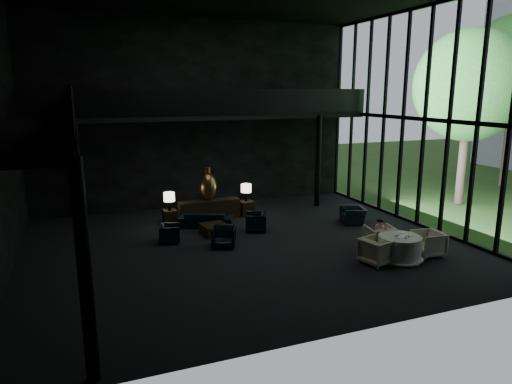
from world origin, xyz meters
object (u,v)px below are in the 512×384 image
object	(u,v)px
side_table_left	(170,217)
table_lamp_left	(169,198)
table_lamp_right	(246,189)
dining_chair_west	(377,248)
side_table_right	(247,208)
console	(209,210)
child	(380,228)
lounge_armchair_east	(256,221)
sofa	(206,217)
lounge_armchair_west	(170,234)
window_armchair	(353,214)
dining_chair_north	(380,235)
lounge_armchair_south	(224,236)
dining_chair_east	(428,241)
dining_table	(399,250)
bronze_urn	(208,186)
coffee_table	(214,229)

from	to	relation	value
side_table_left	table_lamp_left	xyz separation A→B (m)	(0.00, -0.07, 0.78)
table_lamp_right	dining_chair_west	xyz separation A→B (m)	(1.72, -6.53, -0.62)
side_table_right	console	bearing A→B (deg)	-179.69
side_table_right	child	distance (m)	6.10
table_lamp_left	lounge_armchair_east	distance (m)	3.47
sofa	dining_chair_west	bearing A→B (deg)	148.16
table_lamp_right	lounge_armchair_west	bearing A→B (deg)	-146.66
side_table_left	child	distance (m)	7.88
window_armchair	dining_chair_north	bearing A→B (deg)	-1.44
lounge_armchair_south	child	xyz separation A→B (m)	(4.52, -2.15, 0.37)
side_table_right	sofa	world-z (taller)	sofa
dining_chair_west	dining_chair_north	bearing A→B (deg)	-54.60
lounge_armchair_south	dining_chair_east	xyz separation A→B (m)	(5.67, -3.06, 0.08)
table_lamp_right	lounge_armchair_south	xyz separation A→B (m)	(-2.05, -3.48, -0.71)
console	window_armchair	xyz separation A→B (m)	(5.04, -2.57, -0.02)
dining_table	bronze_urn	bearing A→B (deg)	122.10
window_armchair	dining_table	size ratio (longest dim) A/B	0.59
bronze_urn	dining_chair_north	xyz separation A→B (m)	(4.15, -5.61, -0.85)
bronze_urn	coffee_table	distance (m)	2.48
bronze_urn	child	size ratio (longest dim) A/B	2.15
table_lamp_right	lounge_armchair_east	bearing A→B (deg)	-101.14
bronze_urn	dining_chair_west	size ratio (longest dim) A/B	1.38
console	dining_chair_west	distance (m)	7.27
console	sofa	bearing A→B (deg)	-112.15
side_table_left	dining_chair_north	xyz separation A→B (m)	(5.75, -5.39, 0.21)
table_lamp_left	side_table_left	bearing A→B (deg)	90.00
table_lamp_left	dining_table	xyz separation A→B (m)	(5.74, -6.30, -0.72)
side_table_left	lounge_armchair_west	size ratio (longest dim) A/B	0.90
sofa	dining_table	xyz separation A→B (m)	(4.53, -5.50, -0.04)
side_table_right	dining_chair_west	world-z (taller)	dining_chair_west
table_lamp_left	dining_table	distance (m)	8.55
dining_chair_north	child	size ratio (longest dim) A/B	1.58
sofa	table_lamp_right	bearing A→B (deg)	-128.42
dining_chair_east	table_lamp_left	bearing A→B (deg)	-126.39
side_table_right	table_lamp_right	bearing A→B (deg)	90.00
lounge_armchair_east	dining_chair_east	world-z (taller)	dining_chair_east
table_lamp_left	dining_table	size ratio (longest dim) A/B	0.49
console	lounge_armchair_west	size ratio (longest dim) A/B	3.98
dining_table	dining_chair_west	distance (m)	0.83
lounge_armchair_east	dining_table	world-z (taller)	dining_table
side_table_right	dining_table	world-z (taller)	dining_table
side_table_right	sofa	distance (m)	2.22
side_table_right	dining_chair_east	xyz separation A→B (m)	(3.62, -6.48, 0.17)
lounge_armchair_east	sofa	bearing A→B (deg)	-104.34
lounge_armchair_west	dining_table	size ratio (longest dim) A/B	0.42
coffee_table	sofa	bearing A→B (deg)	90.68
dining_table	child	bearing A→B (deg)	94.54
side_table_left	lounge_armchair_south	bearing A→B (deg)	-70.92
bronze_urn	lounge_armchair_west	distance (m)	3.32
lounge_armchair_west	lounge_armchair_east	bearing A→B (deg)	-73.72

